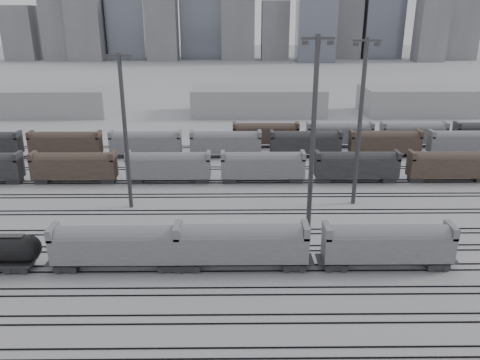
{
  "coord_description": "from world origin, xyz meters",
  "views": [
    {
      "loc": [
        3.05,
        -48.39,
        28.72
      ],
      "look_at": [
        3.77,
        21.69,
        4.0
      ],
      "focal_mm": 35.0,
      "sensor_mm": 36.0,
      "label": 1
    }
  ],
  "objects_px": {
    "hopper_car_c": "(388,243)",
    "hopper_car_a": "(117,244)",
    "hopper_car_b": "(241,243)",
    "light_mast_c": "(313,131)"
  },
  "relations": [
    {
      "from": "hopper_car_a",
      "to": "hopper_car_c",
      "type": "bearing_deg",
      "value": 0.0
    },
    {
      "from": "light_mast_c",
      "to": "hopper_car_b",
      "type": "bearing_deg",
      "value": -129.9
    },
    {
      "from": "hopper_car_b",
      "to": "light_mast_c",
      "type": "height_order",
      "value": "light_mast_c"
    },
    {
      "from": "hopper_car_b",
      "to": "hopper_car_c",
      "type": "relative_size",
      "value": 1.03
    },
    {
      "from": "hopper_car_c",
      "to": "hopper_car_a",
      "type": "bearing_deg",
      "value": 180.0
    },
    {
      "from": "hopper_car_c",
      "to": "light_mast_c",
      "type": "xyz_separation_m",
      "value": [
        -7.53,
        11.68,
        10.7
      ]
    },
    {
      "from": "hopper_car_a",
      "to": "hopper_car_b",
      "type": "distance_m",
      "value": 14.65
    },
    {
      "from": "light_mast_c",
      "to": "hopper_car_a",
      "type": "bearing_deg",
      "value": -154.43
    },
    {
      "from": "hopper_car_c",
      "to": "light_mast_c",
      "type": "relative_size",
      "value": 0.58
    },
    {
      "from": "hopper_car_b",
      "to": "light_mast_c",
      "type": "relative_size",
      "value": 0.59
    }
  ]
}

